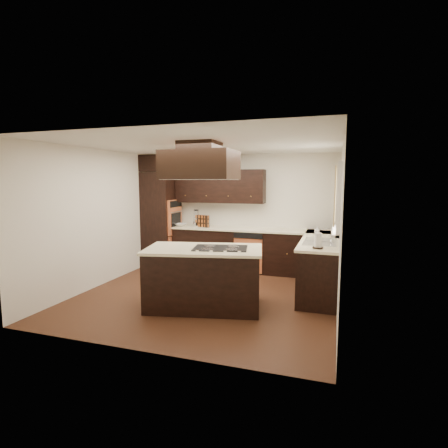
{
  "coord_description": "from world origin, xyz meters",
  "views": [
    {
      "loc": [
        2.05,
        -5.39,
        1.93
      ],
      "look_at": [
        0.1,
        0.6,
        1.15
      ],
      "focal_mm": 28.0,
      "sensor_mm": 36.0,
      "label": 1
    }
  ],
  "objects": [
    {
      "name": "blender_pitcher",
      "position": [
        -0.91,
        1.72,
        1.15
      ],
      "size": [
        0.13,
        0.13,
        0.26
      ],
      "primitive_type": "cone",
      "color": "silver",
      "rests_on": "blender_base"
    },
    {
      "name": "wall_oven_face",
      "position": [
        -1.43,
        1.71,
        1.12
      ],
      "size": [
        0.05,
        0.62,
        0.78
      ],
      "primitive_type": "cube",
      "color": "#DE6F3E",
      "rests_on": "oven_column"
    },
    {
      "name": "curtain_left",
      "position": [
        2.01,
        0.13,
        1.7
      ],
      "size": [
        0.02,
        0.34,
        0.9
      ],
      "primitive_type": "cube",
      "color": "#FDF3BB",
      "rests_on": "wall_right"
    },
    {
      "name": "hood_duct",
      "position": [
        0.1,
        -0.55,
        2.44
      ],
      "size": [
        0.55,
        0.5,
        0.13
      ],
      "primitive_type": "cube",
      "color": "black",
      "rests_on": "ceiling"
    },
    {
      "name": "wall_back",
      "position": [
        0.0,
        2.11,
        1.25
      ],
      "size": [
        4.2,
        0.02,
        2.5
      ],
      "primitive_type": "cube",
      "color": "silver",
      "rests_on": "ground"
    },
    {
      "name": "range_hood",
      "position": [
        0.1,
        -0.55,
        2.16
      ],
      "size": [
        1.05,
        0.72,
        0.42
      ],
      "primitive_type": "cube",
      "color": "black",
      "rests_on": "ceiling"
    },
    {
      "name": "wall_left",
      "position": [
        -2.11,
        0.0,
        1.25
      ],
      "size": [
        0.02,
        4.2,
        2.5
      ],
      "primitive_type": "cube",
      "color": "silver",
      "rests_on": "ground"
    },
    {
      "name": "oven_column",
      "position": [
        -1.78,
        1.71,
        1.06
      ],
      "size": [
        0.65,
        0.75,
        2.12
      ],
      "primitive_type": "cube",
      "color": "black",
      "rests_on": "floor"
    },
    {
      "name": "window_pane",
      "position": [
        2.1,
        0.55,
        1.65
      ],
      "size": [
        0.0,
        1.2,
        1.0
      ],
      "primitive_type": "cube",
      "color": "white",
      "rests_on": "wall_right"
    },
    {
      "name": "sink_rim",
      "position": [
        1.8,
        0.55,
        0.92
      ],
      "size": [
        0.52,
        0.84,
        0.01
      ],
      "primitive_type": "cube",
      "color": "silver",
      "rests_on": "countertop_right"
    },
    {
      "name": "paper_towel",
      "position": [
        1.8,
        -0.06,
        1.04
      ],
      "size": [
        0.13,
        0.13,
        0.24
      ],
      "primitive_type": "cylinder",
      "rotation": [
        0.0,
        0.0,
        0.19
      ],
      "color": "silver",
      "rests_on": "countertop_right"
    },
    {
      "name": "wall_front",
      "position": [
        0.0,
        -2.11,
        1.25
      ],
      "size": [
        4.2,
        0.02,
        2.5
      ],
      "primitive_type": "cube",
      "color": "silver",
      "rests_on": "ground"
    },
    {
      "name": "island_top",
      "position": [
        0.15,
        -0.55,
        0.9
      ],
      "size": [
        1.91,
        1.33,
        0.04
      ],
      "primitive_type": "cube",
      "rotation": [
        0.0,
        0.0,
        0.21
      ],
      "color": "#F8F0C5",
      "rests_on": "island"
    },
    {
      "name": "curtain_right",
      "position": [
        2.01,
        0.97,
        1.7
      ],
      "size": [
        0.02,
        0.34,
        0.9
      ],
      "primitive_type": "cube",
      "color": "#FDF3BB",
      "rests_on": "wall_right"
    },
    {
      "name": "window_frame",
      "position": [
        2.07,
        0.55,
        1.65
      ],
      "size": [
        0.06,
        1.32,
        1.12
      ],
      "primitive_type": "cube",
      "color": "silver",
      "rests_on": "wall_right"
    },
    {
      "name": "blender_base",
      "position": [
        -0.91,
        1.72,
        0.97
      ],
      "size": [
        0.15,
        0.15,
        0.1
      ],
      "primitive_type": "cylinder",
      "color": "silver",
      "rests_on": "countertop_back"
    },
    {
      "name": "spice_rack",
      "position": [
        -0.76,
        1.72,
        1.05
      ],
      "size": [
        0.32,
        0.18,
        0.26
      ],
      "primitive_type": "cube",
      "rotation": [
        0.0,
        0.0,
        -0.35
      ],
      "color": "black",
      "rests_on": "countertop_back"
    },
    {
      "name": "floor",
      "position": [
        0.0,
        0.0,
        -0.01
      ],
      "size": [
        4.2,
        4.2,
        0.02
      ],
      "primitive_type": "cube",
      "color": "brown",
      "rests_on": "ground"
    },
    {
      "name": "countertop_back",
      "position": [
        0.03,
        1.79,
        0.9
      ],
      "size": [
        2.93,
        0.63,
        0.04
      ],
      "primitive_type": "cube",
      "color": "#F8F0C5",
      "rests_on": "base_cabinets_back"
    },
    {
      "name": "countertop_right",
      "position": [
        1.79,
        0.9,
        0.9
      ],
      "size": [
        0.63,
        2.4,
        0.04
      ],
      "primitive_type": "cube",
      "color": "#F8F0C5",
      "rests_on": "base_cabinets_right"
    },
    {
      "name": "ceiling",
      "position": [
        0.0,
        0.0,
        2.51
      ],
      "size": [
        4.2,
        4.2,
        0.02
      ],
      "primitive_type": "cube",
      "color": "silver",
      "rests_on": "ground"
    },
    {
      "name": "mixing_bowl",
      "position": [
        -1.27,
        1.69,
        0.95
      ],
      "size": [
        0.32,
        0.32,
        0.06
      ],
      "primitive_type": "imported",
      "rotation": [
        0.0,
        0.0,
        -0.28
      ],
      "color": "silver",
      "rests_on": "countertop_back"
    },
    {
      "name": "upper_cabinets",
      "position": [
        -0.43,
        1.93,
        1.81
      ],
      "size": [
        2.0,
        0.34,
        0.72
      ],
      "primitive_type": "cube",
      "color": "black",
      "rests_on": "wall_back"
    },
    {
      "name": "dishwasher_front",
      "position": [
        0.33,
        1.5,
        0.4
      ],
      "size": [
        0.6,
        0.05,
        0.72
      ],
      "primitive_type": "cube",
      "color": "#DE6F3E",
      "rests_on": "floor"
    },
    {
      "name": "soap_bottle",
      "position": [
        1.71,
        1.22,
        1.01
      ],
      "size": [
        0.09,
        0.1,
        0.17
      ],
      "primitive_type": "imported",
      "rotation": [
        0.0,
        0.0,
        0.24
      ],
      "color": "silver",
      "rests_on": "countertop_right"
    },
    {
      "name": "base_cabinets_back",
      "position": [
        0.03,
        1.8,
        0.44
      ],
      "size": [
        2.93,
        0.6,
        0.88
      ],
      "primitive_type": "cube",
      "color": "black",
      "rests_on": "floor"
    },
    {
      "name": "island",
      "position": [
        0.15,
        -0.55,
        0.44
      ],
      "size": [
        1.84,
        1.25,
        0.88
      ],
      "primitive_type": "cube",
      "rotation": [
        0.0,
        0.0,
        0.21
      ],
      "color": "black",
      "rests_on": "floor"
    },
    {
      "name": "wall_right",
      "position": [
        2.11,
        0.0,
        1.25
      ],
      "size": [
        0.02,
        4.2,
        2.5
      ],
      "primitive_type": "cube",
      "color": "silver",
      "rests_on": "ground"
    },
    {
      "name": "base_cabinets_right",
      "position": [
        1.8,
        0.9,
        0.44
      ],
      "size": [
        0.6,
        2.4,
        0.88
      ],
      "primitive_type": "cube",
      "color": "black",
      "rests_on": "floor"
    },
    {
      "name": "cooktop",
      "position": [
        0.4,
        -0.49,
        0.93
      ],
      "size": [
        0.89,
        0.69,
        0.01
      ],
      "primitive_type": "cube",
      "rotation": [
        0.0,
        0.0,
        0.21
      ],
      "color": "black",
      "rests_on": "island_top"
    }
  ]
}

